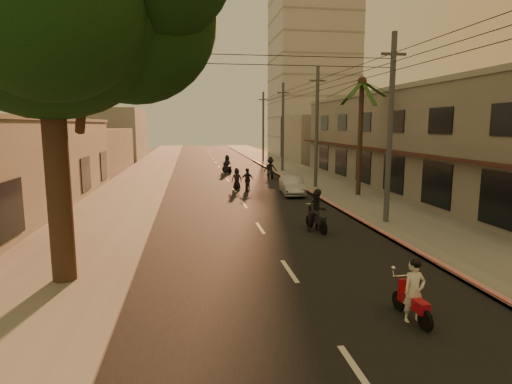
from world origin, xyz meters
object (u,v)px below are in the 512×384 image
Objects in this scene: scooter_red at (413,293)px; scooter_far_b at (270,169)px; palm_tree at (362,88)px; parked_car at (292,186)px; scooter_far_a at (237,180)px; scooter_far_c at (227,165)px; scooter_mid_b at (247,180)px; scooter_mid_a at (317,212)px.

scooter_far_b is (1.74, 28.48, 0.18)m from scooter_red.
parked_car is (-4.29, 1.26, -6.50)m from palm_tree.
scooter_far_b is at bearing 69.78° from scooter_far_a.
scooter_far_c is at bearing 120.99° from scooter_far_b.
scooter_red is 21.68m from scooter_mid_b.
scooter_red is at bearing -107.97° from palm_tree.
parked_car is (1.26, 10.19, -0.24)m from scooter_mid_a.
scooter_far_b reaches higher than parked_car.
parked_car is at bearing -29.43° from scooter_far_a.
parked_car is (-0.20, -9.24, -0.25)m from scooter_far_b.
scooter_red is 33.70m from scooter_far_c.
parked_car is at bearing 163.65° from palm_tree.
scooter_mid_a is 19.49m from scooter_far_b.
scooter_mid_a is 10.27m from parked_car.
scooter_far_c reaches higher than parked_car.
scooter_far_a is (-1.98, 22.15, 0.03)m from scooter_red.
scooter_mid_b is at bearing -116.50° from scooter_far_b.
scooter_far_b is (3.00, 6.83, 0.14)m from scooter_mid_b.
scooter_mid_a is 0.49× the size of parked_car.
palm_tree is at bearing -71.57° from scooter_far_b.
scooter_far_a is (-0.73, 0.51, -0.01)m from scooter_mid_b.
scooter_red is 9.05m from scooter_mid_a.
scooter_mid_a is at bearing -92.23° from parked_car.
scooter_mid_a is 24.69m from scooter_far_c.
scooter_mid_a is 1.16× the size of scooter_mid_b.
scooter_far_a is 4.57m from parked_car.
scooter_mid_b is at bearing -24.75° from scooter_far_a.
scooter_mid_b reaches higher than parked_car.
scooter_red reaches higher than parked_car.
scooter_far_b is (1.47, 19.43, 0.01)m from scooter_mid_a.
scooter_mid_b is 0.42× the size of parked_car.
scooter_mid_a is (0.28, 9.05, 0.17)m from scooter_red.
scooter_mid_b is at bearing 87.34° from scooter_mid_a.
scooter_far_a is (-7.81, 4.18, -6.40)m from palm_tree.
scooter_far_b is 6.23m from scooter_far_c.
scooter_mid_a is 1.09× the size of scooter_far_c.
scooter_mid_a is (-5.55, -8.93, -6.26)m from palm_tree.
scooter_far_a is (-2.26, 13.11, -0.14)m from scooter_mid_a.
scooter_far_b is (3.72, 6.33, 0.15)m from scooter_far_a.
scooter_far_c is (-1.72, 33.66, 0.11)m from scooter_red.
scooter_far_b is at bearing 111.26° from palm_tree.
scooter_far_c is (-3.47, 5.18, -0.07)m from scooter_far_b.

